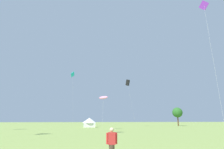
{
  "coord_description": "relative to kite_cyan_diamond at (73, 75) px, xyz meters",
  "views": [
    {
      "loc": [
        -5.61,
        -2.81,
        2.1
      ],
      "look_at": [
        0.0,
        32.0,
        10.47
      ],
      "focal_mm": 30.81,
      "sensor_mm": 36.0,
      "label": 1
    }
  ],
  "objects": [
    {
      "name": "kite_purple_diamond",
      "position": [
        19.04,
        -40.94,
        0.31
      ],
      "size": [
        1.48,
        3.07,
        18.09
      ],
      "color": "purple",
      "rests_on": "ground"
    },
    {
      "name": "tree_distant_left",
      "position": [
        38.09,
        5.12,
        -11.53
      ],
      "size": [
        3.64,
        3.64,
        6.62
      ],
      "color": "brown",
      "rests_on": "ground"
    },
    {
      "name": "kite_cyan_diamond",
      "position": [
        0.0,
        0.0,
        0.0
      ],
      "size": [
        1.41,
        1.92,
        17.51
      ],
      "color": "#1EB7CC",
      "rests_on": "ground"
    },
    {
      "name": "person_spectator",
      "position": [
        4.57,
        -51.85,
        -15.44
      ],
      "size": [
        0.57,
        0.28,
        1.73
      ],
      "color": "#473828",
      "rests_on": "ground"
    },
    {
      "name": "kite_pink_parafoil",
      "position": [
        8.12,
        -17.1,
        -9.06
      ],
      "size": [
        2.55,
        3.24,
        7.73
      ],
      "color": "pink",
      "rests_on": "ground"
    },
    {
      "name": "festival_tent_left",
      "position": [
        5.66,
        -2.85,
        -14.78
      ],
      "size": [
        4.19,
        4.19,
        2.72
      ],
      "color": "white",
      "rests_on": "ground"
    },
    {
      "name": "kite_black_box",
      "position": [
        18.45,
        0.62,
        -1.82
      ],
      "size": [
        2.93,
        1.84,
        15.52
      ],
      "color": "black",
      "rests_on": "ground"
    }
  ]
}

